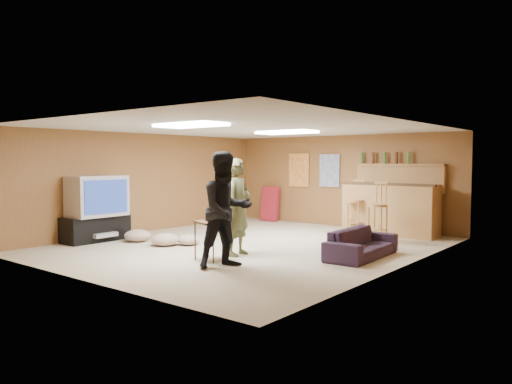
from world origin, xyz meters
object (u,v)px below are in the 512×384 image
Objects in this scene: tv_body at (97,196)px; person_olive at (238,207)px; person_black at (226,210)px; sofa at (362,243)px; tray_table at (211,241)px; bar_counter at (390,209)px.

person_olive reaches higher than tv_body.
person_black is 2.40m from sofa.
bar_counter is at bearing 75.92° from tray_table.
person_olive reaches higher than tray_table.
bar_counter is 4.55m from tray_table.
tray_table is at bearing 88.08° from person_black.
bar_counter is 1.22× the size of person_olive.
tray_table is at bearing 162.36° from person_olive.
tray_table is at bearing -104.08° from bar_counter.
tv_body is 3.18m from person_olive.
person_olive is 2.59× the size of tray_table.
tv_body is at bearing 90.41° from person_olive.
person_black is 2.75× the size of tray_table.
person_olive reaches higher than sofa.
bar_counter is 1.24× the size of sofa.
person_black reaches higher than bar_counter.
person_black is at bearing -96.98° from bar_counter.
sofa is (1.25, 1.95, -0.63)m from person_black.
tv_body is at bearing 108.05° from sofa.
tv_body is 0.68× the size of sofa.
person_black reaches higher than tv_body.
sofa is 2.55× the size of tray_table.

